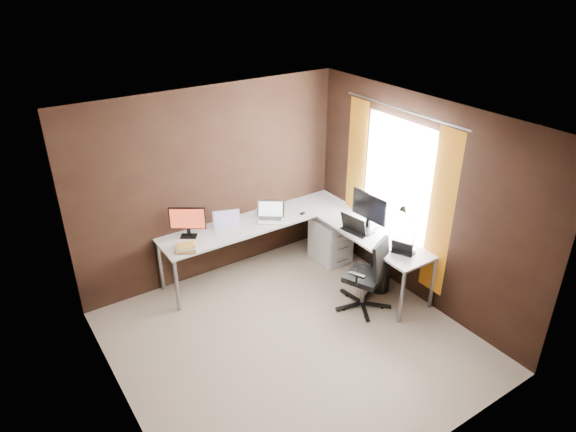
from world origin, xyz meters
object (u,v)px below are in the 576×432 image
object	(u,v)px
drawer_pedestal	(331,240)
desk_lamp	(407,224)
laptop_white	(227,226)
monitor_right	(369,208)
monitor_left	(188,220)
wastebasket	(380,280)
laptop_silver	(270,216)
book_stack	(186,248)
laptop_black_big	(356,228)
office_chair	(366,287)
laptop_black_small	(403,250)

from	to	relation	value
drawer_pedestal	desk_lamp	bearing A→B (deg)	-87.01
laptop_white	monitor_right	bearing A→B (deg)	-11.49
monitor_left	desk_lamp	world-z (taller)	desk_lamp
monitor_left	wastebasket	xyz separation A→B (m)	(1.94, -1.42, -0.81)
laptop_silver	book_stack	size ratio (longest dim) A/B	1.43
laptop_black_big	office_chair	size ratio (longest dim) A/B	0.44
monitor_left	laptop_black_small	distance (m)	2.61
drawer_pedestal	laptop_white	distance (m)	1.52
desk_lamp	office_chair	world-z (taller)	desk_lamp
desk_lamp	monitor_left	bearing A→B (deg)	136.62
laptop_silver	laptop_white	bearing A→B (deg)	-150.34
laptop_white	desk_lamp	distance (m)	2.23
monitor_right	desk_lamp	size ratio (longest dim) A/B	0.94
monitor_left	laptop_white	distance (m)	0.52
laptop_white	desk_lamp	bearing A→B (deg)	-28.27
laptop_silver	desk_lamp	world-z (taller)	desk_lamp
drawer_pedestal	monitor_left	distance (m)	2.04
laptop_black_small	book_stack	bearing A→B (deg)	29.31
laptop_black_big	wastebasket	bearing A→B (deg)	-167.98
drawer_pedestal	book_stack	distance (m)	2.11
laptop_white	laptop_black_big	distance (m)	1.63
laptop_black_small	wastebasket	distance (m)	0.72
laptop_black_big	laptop_white	bearing A→B (deg)	43.68
laptop_black_big	desk_lamp	distance (m)	0.78
book_stack	laptop_black_big	bearing A→B (deg)	-21.01
laptop_silver	laptop_black_small	distance (m)	1.79
laptop_black_big	monitor_left	bearing A→B (deg)	49.10
monitor_right	wastebasket	world-z (taller)	monitor_right
laptop_black_small	book_stack	size ratio (longest dim) A/B	1.00
drawer_pedestal	laptop_white	bearing A→B (deg)	165.27
laptop_silver	wastebasket	distance (m)	1.64
wastebasket	monitor_right	bearing A→B (deg)	80.04
laptop_silver	office_chair	xyz separation A→B (m)	(0.47, -1.40, -0.50)
book_stack	monitor_right	bearing A→B (deg)	-18.92
drawer_pedestal	laptop_black_small	bearing A→B (deg)	-88.17
desk_lamp	wastebasket	distance (m)	1.03
laptop_black_big	office_chair	bearing A→B (deg)	144.05
office_chair	laptop_silver	bearing A→B (deg)	84.17
monitor_right	laptop_silver	bearing A→B (deg)	43.07
monitor_left	office_chair	xyz separation A→B (m)	(1.55, -1.58, -0.67)
laptop_black_small	office_chair	distance (m)	0.64
drawer_pedestal	monitor_right	bearing A→B (deg)	-77.01
monitor_right	drawer_pedestal	bearing A→B (deg)	9.20
monitor_left	laptop_white	world-z (taller)	monitor_left
laptop_black_big	office_chair	distance (m)	0.77
book_stack	office_chair	xyz separation A→B (m)	(1.72, -1.27, -0.49)
laptop_black_small	office_chair	bearing A→B (deg)	38.09
laptop_black_big	laptop_black_small	size ratio (longest dim) A/B	1.36
laptop_black_big	office_chair	xyz separation A→B (m)	(-0.25, -0.52, -0.51)
laptop_white	office_chair	size ratio (longest dim) A/B	0.43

